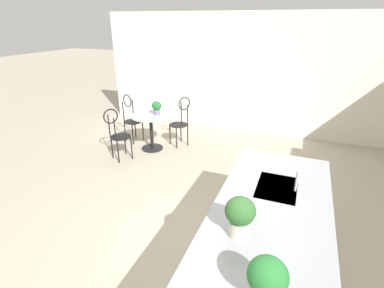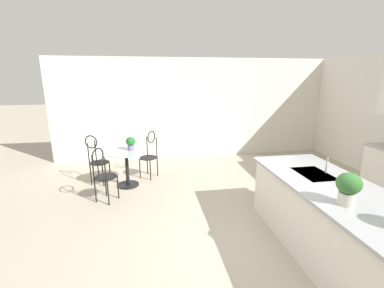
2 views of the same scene
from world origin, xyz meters
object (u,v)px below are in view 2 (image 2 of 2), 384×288
(bistro_table, at_px, (127,165))
(potted_plant_on_table, at_px, (131,143))
(chair_by_island, at_px, (150,152))
(chair_near_window, at_px, (103,172))
(potted_plant_counter_near, at_px, (349,187))
(chair_toward_desk, at_px, (97,157))

(bistro_table, height_order, potted_plant_on_table, potted_plant_on_table)
(chair_by_island, relative_size, potted_plant_on_table, 3.81)
(bistro_table, bearing_deg, potted_plant_on_table, 137.87)
(chair_near_window, bearing_deg, potted_plant_counter_near, 50.71)
(bistro_table, height_order, chair_by_island, chair_by_island)
(potted_plant_on_table, bearing_deg, bistro_table, -42.13)
(bistro_table, distance_m, potted_plant_on_table, 0.47)
(chair_by_island, relative_size, potted_plant_counter_near, 3.02)
(potted_plant_on_table, height_order, potted_plant_counter_near, potted_plant_counter_near)
(chair_by_island, xyz_separation_m, chair_toward_desk, (0.20, -1.10, 0.00))
(potted_plant_on_table, xyz_separation_m, potted_plant_counter_near, (3.10, 2.40, 0.22))
(bistro_table, xyz_separation_m, chair_near_window, (0.67, -0.35, 0.13))
(bistro_table, relative_size, potted_plant_on_table, 2.92)
(chair_near_window, xyz_separation_m, chair_by_island, (-1.13, 0.82, 0.00))
(potted_plant_on_table, relative_size, potted_plant_counter_near, 0.79)
(chair_near_window, bearing_deg, chair_toward_desk, -163.02)
(chair_by_island, xyz_separation_m, potted_plant_on_table, (0.35, -0.37, 0.32))
(chair_near_window, bearing_deg, chair_by_island, 144.02)
(chair_toward_desk, bearing_deg, chair_by_island, 100.42)
(chair_near_window, xyz_separation_m, potted_plant_on_table, (-0.78, 0.45, 0.32))
(potted_plant_counter_near, bearing_deg, potted_plant_on_table, -142.29)
(bistro_table, relative_size, potted_plant_counter_near, 2.32)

